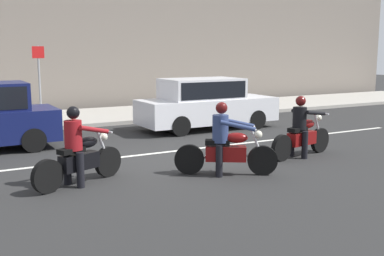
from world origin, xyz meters
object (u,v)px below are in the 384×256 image
object	(u,v)px
motorcycle_with_rider_denim_blue	(225,145)
parked_sedan_white	(205,103)
motorcycle_with_rider_crimson	(78,153)
motorcycle_with_rider_black_leather	(302,132)
street_sign_post	(39,74)

from	to	relation	value
motorcycle_with_rider_denim_blue	parked_sedan_white	world-z (taller)	parked_sedan_white
motorcycle_with_rider_crimson	parked_sedan_white	world-z (taller)	parked_sedan_white
motorcycle_with_rider_black_leather	motorcycle_with_rider_denim_blue	size ratio (longest dim) A/B	1.13
motorcycle_with_rider_black_leather	motorcycle_with_rider_denim_blue	distance (m)	2.68
motorcycle_with_rider_denim_blue	parked_sedan_white	distance (m)	5.99
motorcycle_with_rider_denim_blue	street_sign_post	size ratio (longest dim) A/B	0.71
motorcycle_with_rider_denim_blue	motorcycle_with_rider_crimson	xyz separation A→B (m)	(-2.94, 0.76, 0.00)
parked_sedan_white	street_sign_post	world-z (taller)	street_sign_post
street_sign_post	motorcycle_with_rider_denim_blue	bearing A→B (deg)	-79.81
motorcycle_with_rider_black_leather	motorcycle_with_rider_denim_blue	world-z (taller)	motorcycle_with_rider_denim_blue
motorcycle_with_rider_black_leather	motorcycle_with_rider_denim_blue	xyz separation A→B (m)	(-2.62, -0.54, 0.01)
street_sign_post	parked_sedan_white	bearing A→B (deg)	-46.47
parked_sedan_white	motorcycle_with_rider_crimson	bearing A→B (deg)	-140.74
motorcycle_with_rider_denim_blue	parked_sedan_white	bearing A→B (deg)	63.47
motorcycle_with_rider_denim_blue	parked_sedan_white	size ratio (longest dim) A/B	0.41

